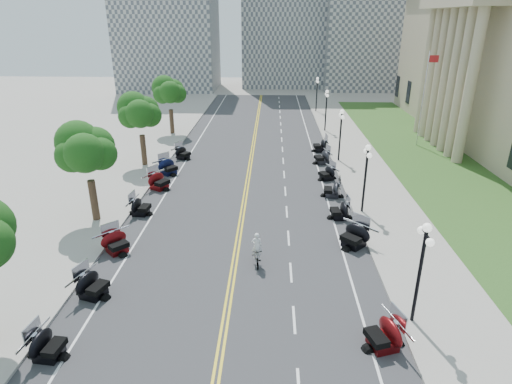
{
  "coord_description": "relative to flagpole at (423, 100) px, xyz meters",
  "views": [
    {
      "loc": [
        2.04,
        -24.26,
        13.02
      ],
      "look_at": [
        1.01,
        2.82,
        2.0
      ],
      "focal_mm": 30.0,
      "sensor_mm": 36.0,
      "label": 1
    }
  ],
  "objects": [
    {
      "name": "centerline_yellow_b",
      "position": [
        -17.88,
        -12.0,
        -4.99
      ],
      "size": [
        0.12,
        90.0,
        0.0
      ],
      "primitive_type": "cube",
      "color": "yellow",
      "rests_on": "road"
    },
    {
      "name": "motorcycle_n_7",
      "position": [
        -11.18,
        -15.0,
        -4.31
      ],
      "size": [
        2.13,
        2.13,
        1.38
      ],
      "primitive_type": null,
      "rotation": [
        0.0,
        0.0,
        -1.66
      ],
      "color": "black",
      "rests_on": "road"
    },
    {
      "name": "lane_dash_16",
      "position": [
        -14.8,
        18.0,
        -4.99
      ],
      "size": [
        0.12,
        2.0,
        0.0
      ],
      "primitive_type": "cube",
      "color": "white",
      "rests_on": "road"
    },
    {
      "name": "motorcycle_n_6",
      "position": [
        -11.15,
        -18.96,
        -4.32
      ],
      "size": [
        2.09,
        2.09,
        1.36
      ],
      "primitive_type": null,
      "rotation": [
        0.0,
        0.0,
        -1.49
      ],
      "color": "black",
      "rests_on": "road"
    },
    {
      "name": "lane_dash_19",
      "position": [
        -14.8,
        30.0,
        -4.99
      ],
      "size": [
        0.12,
        2.0,
        0.0
      ],
      "primitive_type": "cube",
      "color": "white",
      "rests_on": "road"
    },
    {
      "name": "lane_dash_13",
      "position": [
        -14.8,
        6.0,
        -4.99
      ],
      "size": [
        0.12,
        2.0,
        0.0
      ],
      "primitive_type": "cube",
      "color": "white",
      "rests_on": "road"
    },
    {
      "name": "lane_dash_18",
      "position": [
        -14.8,
        26.0,
        -4.99
      ],
      "size": [
        0.12,
        2.0,
        0.0
      ],
      "primitive_type": "cube",
      "color": "white",
      "rests_on": "road"
    },
    {
      "name": "ground",
      "position": [
        -18.0,
        -22.0,
        -5.0
      ],
      "size": [
        160.0,
        160.0,
        0.0
      ],
      "primitive_type": "plane",
      "color": "gray"
    },
    {
      "name": "motorcycle_s_5",
      "position": [
        -25.14,
        -24.17,
        -4.29
      ],
      "size": [
        2.88,
        2.88,
        1.43
      ],
      "primitive_type": null,
      "rotation": [
        0.0,
        0.0,
        0.79
      ],
      "color": "#590A0C",
      "rests_on": "road"
    },
    {
      "name": "edge_line_south",
      "position": [
        -24.4,
        -12.0,
        -4.99
      ],
      "size": [
        0.12,
        90.0,
        0.0
      ],
      "primitive_type": "cube",
      "color": "white",
      "rests_on": "road"
    },
    {
      "name": "distant_block_a",
      "position": [
        -36.0,
        40.0,
        8.0
      ],
      "size": [
        18.0,
        14.0,
        26.0
      ],
      "primitive_type": "cube",
      "color": "gray",
      "rests_on": "ground"
    },
    {
      "name": "tree_2",
      "position": [
        -28.0,
        -20.0,
        -0.25
      ],
      "size": [
        4.8,
        4.8,
        9.2
      ],
      "primitive_type": null,
      "color": "#235619",
      "rests_on": "sidewalk_south"
    },
    {
      "name": "street_lamp_5",
      "position": [
        -9.4,
        18.0,
        -2.4
      ],
      "size": [
        0.5,
        1.2,
        4.9
      ],
      "primitive_type": null,
      "color": "black",
      "rests_on": "sidewalk_north"
    },
    {
      "name": "lane_dash_12",
      "position": [
        -14.8,
        2.0,
        -4.99
      ],
      "size": [
        0.12,
        2.0,
        0.0
      ],
      "primitive_type": "cube",
      "color": "white",
      "rests_on": "road"
    },
    {
      "name": "sidewalk_north",
      "position": [
        -7.5,
        -12.0,
        -4.92
      ],
      "size": [
        5.0,
        90.0,
        0.15
      ],
      "primitive_type": "cube",
      "color": "#9E9991",
      "rests_on": "ground"
    },
    {
      "name": "motorcycle_n_8",
      "position": [
        -11.13,
        -11.15,
        -4.34
      ],
      "size": [
        2.49,
        2.49,
        1.32
      ],
      "primitive_type": null,
      "rotation": [
        0.0,
        0.0,
        -1.15
      ],
      "color": "black",
      "rests_on": "road"
    },
    {
      "name": "motorcycle_n_9",
      "position": [
        -11.08,
        -6.7,
        -4.27
      ],
      "size": [
        2.52,
        2.52,
        1.46
      ],
      "primitive_type": null,
      "rotation": [
        0.0,
        0.0,
        -1.33
      ],
      "color": "black",
      "rests_on": "road"
    },
    {
      "name": "motorcycle_s_3",
      "position": [
        -25.05,
        -32.74,
        -4.34
      ],
      "size": [
        2.1,
        2.1,
        1.33
      ],
      "primitive_type": null,
      "rotation": [
        0.0,
        0.0,
        1.46
      ],
      "color": "black",
      "rests_on": "road"
    },
    {
      "name": "motorcycle_n_3",
      "position": [
        -11.12,
        -31.64,
        -4.27
      ],
      "size": [
        2.62,
        2.62,
        1.46
      ],
      "primitive_type": null,
      "rotation": [
        0.0,
        0.0,
        -1.26
      ],
      "color": "#590A0C",
      "rests_on": "road"
    },
    {
      "name": "bicycle",
      "position": [
        -16.72,
        -25.21,
        -4.44
      ],
      "size": [
        0.75,
        1.9,
        1.11
      ],
      "primitive_type": "imported",
      "rotation": [
        0.0,
        0.0,
        0.12
      ],
      "color": "#A51414",
      "rests_on": "road"
    },
    {
      "name": "lane_dash_17",
      "position": [
        -14.8,
        22.0,
        -4.99
      ],
      "size": [
        0.12,
        2.0,
        0.0
      ],
      "primitive_type": "cube",
      "color": "white",
      "rests_on": "road"
    },
    {
      "name": "cyclist_rider",
      "position": [
        -16.72,
        -25.21,
        -3.07
      ],
      "size": [
        0.6,
        0.39,
        1.65
      ],
      "primitive_type": "imported",
      "rotation": [
        0.0,
        0.0,
        3.14
      ],
      "color": "silver",
      "rests_on": "bicycle"
    },
    {
      "name": "flagpole",
      "position": [
        0.0,
        0.0,
        0.0
      ],
      "size": [
        1.1,
        0.2,
        10.0
      ],
      "primitive_type": null,
      "color": "silver",
      "rests_on": "ground"
    },
    {
      "name": "lane_dash_6",
      "position": [
        -14.8,
        -22.0,
        -4.99
      ],
      "size": [
        0.12,
        2.0,
        0.0
      ],
      "primitive_type": "cube",
      "color": "white",
      "rests_on": "road"
    },
    {
      "name": "lane_dash_9",
      "position": [
        -14.8,
        -10.0,
        -4.99
      ],
      "size": [
        0.12,
        2.0,
        0.0
      ],
      "primitive_type": "cube",
      "color": "white",
      "rests_on": "road"
    },
    {
      "name": "motorcycle_n_10",
      "position": [
        -10.84,
        -2.63,
        -4.26
      ],
      "size": [
        2.28,
        2.28,
        1.48
      ],
      "primitive_type": null,
      "rotation": [
        0.0,
        0.0,
        -1.49
      ],
      "color": "black",
      "rests_on": "road"
    },
    {
      "name": "centerline_yellow_a",
      "position": [
        -18.12,
        -12.0,
        -4.99
      ],
      "size": [
        0.12,
        90.0,
        0.0
      ],
      "primitive_type": "cube",
      "color": "yellow",
      "rests_on": "road"
    },
    {
      "name": "lane_dash_10",
      "position": [
        -14.8,
        -6.0,
        -4.99
      ],
      "size": [
        0.12,
        2.0,
        0.0
      ],
      "primitive_type": "cube",
      "color": "white",
      "rests_on": "road"
    },
    {
      "name": "distant_block_c",
      "position": [
        4.0,
        43.0,
        6.0
      ],
      "size": [
        20.0,
        14.0,
        22.0
      ],
      "primitive_type": "cube",
      "color": "gray",
      "rests_on": "ground"
    },
    {
      "name": "motorcycle_s_8",
      "position": [
        -25.21,
        -10.26,
        -4.24
      ],
      "size": [
        3.05,
        3.05,
        1.51
      ],
      "primitive_type": null,
      "rotation": [
        0.0,
        0.0,
        0.84
      ],
      "color": "black",
      "rests_on": "road"
    },
    {
      "name": "edge_line_north",
      "position": [
        -11.6,
        -12.0,
        -4.99
      ],
      "size": [
        0.12,
        90.0,
        0.0
      ],
      "primitive_type": "cube",
      "color": "white",
      "rests_on": "road"
    },
    {
      "name": "motorcycle_n_5",
      "position": [
        -10.84,
        -22.91,
        -4.22
      ],
      "size": [
        3.14,
        3.14,
        1.56
      ],
      "primitive_type": null,
      "rotation": [
        0.0,
        0.0,
        -0.79
      ],
      "color": "black",
      "rests_on": "road"
    },
    {
      "name": "motorcycle_s_6",
      "position": [
        -25.24,
        -18.86,
        -4.32
      ],
      "size": [
        2.17,
        2.17,
        1.37
      ],
      "primitive_type": null,
      "rotation": [
        0.0,
        0.0,
        1.45
      ],
      "color": "black",
      "rests_on": "road"
    },
    {
      "name": "tree_3",
      "position": [
        -28.0,
        -8.0,
        -0.25
      ],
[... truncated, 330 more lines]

